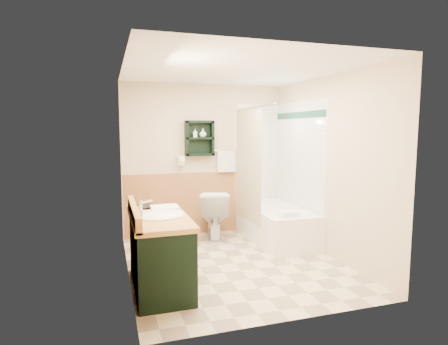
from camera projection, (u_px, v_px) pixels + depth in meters
floor at (234, 263)px, 4.74m from camera, size 3.00×3.00×0.00m
back_wall at (204, 160)px, 6.04m from camera, size 2.60×0.04×2.40m
left_wall at (124, 173)px, 4.21m from camera, size 0.04×3.00×2.40m
right_wall at (328, 166)px, 4.99m from camera, size 0.04×3.00×2.40m
ceiling at (235, 68)px, 4.46m from camera, size 2.60×3.00×0.04m
wainscot_left at (129, 233)px, 4.30m from camera, size 2.98×2.98×1.00m
wainscot_back at (205, 203)px, 6.09m from camera, size 2.58×2.58×1.00m
mirror_frame at (131, 149)px, 3.67m from camera, size 1.30×1.30×1.00m
mirror_glass at (131, 149)px, 3.67m from camera, size 1.20×1.20×0.90m
tile_right at (298, 171)px, 5.71m from camera, size 1.50×1.50×2.10m
tile_back at (263, 167)px, 6.32m from camera, size 0.95×0.95×2.10m
tile_accent at (299, 115)px, 5.61m from camera, size 1.50×1.50×0.10m
wall_shelf at (200, 138)px, 5.86m from camera, size 0.45×0.15×0.55m
hair_dryer at (181, 161)px, 5.84m from camera, size 0.10×0.24×0.18m
towel_bar at (226, 150)px, 6.06m from camera, size 0.40×0.06×0.40m
curtain_rod at (253, 108)px, 5.38m from camera, size 0.03×1.60×0.03m
shower_curtain at (248, 165)px, 5.64m from camera, size 1.05×1.05×1.70m
vanity at (160, 252)px, 3.99m from camera, size 0.59×1.24×0.79m
bathtub at (277, 224)px, 5.67m from camera, size 0.77×1.50×0.51m
toilet at (214, 215)px, 5.75m from camera, size 0.60×0.85×0.76m
counter_towel at (165, 208)px, 4.23m from camera, size 0.30×0.24×0.04m
vanity_book at (139, 198)px, 4.28m from camera, size 0.18×0.09×0.24m
tub_towel at (288, 214)px, 5.08m from camera, size 0.24×0.20×0.07m
soap_bottle_a at (195, 135)px, 5.83m from camera, size 0.08×0.14×0.06m
soap_bottle_b at (203, 134)px, 5.86m from camera, size 0.15×0.16×0.10m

